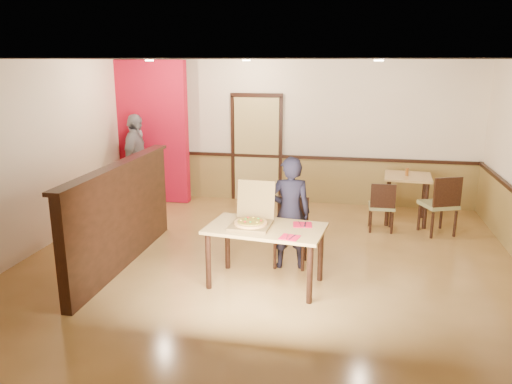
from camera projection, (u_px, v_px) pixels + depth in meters
The scene contains 24 objects.
floor at pixel (267, 269), 6.86m from camera, with size 7.00×7.00×0.00m, color tan.
ceiling at pixel (268, 59), 6.15m from camera, with size 7.00×7.00×0.00m, color black.
wall_back at pixel (297, 133), 9.83m from camera, with size 7.00×7.00×0.00m, color #FFECC7.
wall_left at pixel (27, 160), 7.14m from camera, with size 7.00×7.00×0.00m, color #FFECC7.
wainscot_back at pixel (296, 180), 10.04m from camera, with size 7.00×0.04×0.90m, color olive.
chair_rail_back at pixel (296, 157), 9.90m from camera, with size 7.00×0.06×0.06m, color black.
back_door at pixel (257, 149), 10.02m from camera, with size 0.90×0.06×2.10m, color #DDC271.
booth_partition at pixel (121, 214), 6.85m from camera, with size 0.20×3.10×1.44m.
red_accent_panel at pixel (148, 132), 9.88m from camera, with size 1.60×0.20×2.78m, color #AF0C25.
spot_a at pixel (149, 60), 8.28m from camera, with size 0.14×0.14×0.02m, color #FFE9B2.
spot_b at pixel (246, 60), 8.67m from camera, with size 0.14×0.14×0.02m, color #FFE9B2.
spot_c at pixel (379, 60), 7.32m from camera, with size 0.14×0.14×0.02m, color #FFE9B2.
main_table at pixel (266, 235), 6.24m from camera, with size 1.54×1.00×0.77m.
diner_chair at pixel (292, 229), 6.96m from camera, with size 0.46×0.46×0.93m.
side_chair_left at pixel (382, 205), 8.27m from camera, with size 0.42×0.42×0.84m.
side_chair_right at pixel (441, 203), 8.08m from camera, with size 0.65×0.65×1.00m.
side_table at pixel (407, 186), 8.72m from camera, with size 0.84×0.84×0.84m.
diner at pixel (290, 213), 6.75m from camera, with size 0.57×0.37×1.56m, color black.
passerby at pixel (136, 161), 9.62m from camera, with size 1.06×0.44×1.80m, color gray.
pizza_box at pixel (252, 220), 6.25m from camera, with size 0.51×0.60×0.52m.
pizza at pixel (251, 223), 6.20m from camera, with size 0.41×0.41×0.03m, color #DCA150.
napkin_near at pixel (290, 237), 5.84m from camera, with size 0.26×0.26×0.01m.
napkin_far at pixel (302, 225), 6.29m from camera, with size 0.26×0.26×0.01m.
condiment at pixel (407, 172), 8.66m from camera, with size 0.05×0.05×0.13m, color brown.
Camera 1 is at (1.05, -6.28, 2.79)m, focal length 35.00 mm.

